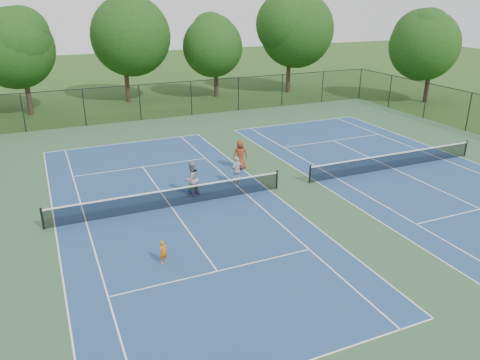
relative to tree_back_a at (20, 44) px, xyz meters
name	(u,v)px	position (x,y,z in m)	size (l,w,h in m)	color
ground	(293,186)	(13.00, -24.00, -6.04)	(140.00, 140.00, 0.00)	#234716
court_pad	(293,186)	(13.00, -24.00, -6.03)	(36.00, 36.00, 0.01)	#2D502D
tennis_court_left	(171,205)	(6.00, -24.00, -5.94)	(12.00, 23.83, 1.07)	navy
tennis_court_right	(393,167)	(20.00, -24.00, -5.94)	(12.00, 23.83, 1.07)	navy
perimeter_fence	(294,159)	(13.00, -24.00, -4.44)	(36.08, 36.08, 3.02)	black
tree_back_a	(20,44)	(0.00, 0.00, 0.00)	(6.80, 6.80, 9.15)	#2D2116
tree_back_b	(123,33)	(9.00, 2.00, 0.56)	(7.60, 7.60, 10.03)	#2D2116
tree_back_c	(215,42)	(18.00, 1.00, -0.56)	(6.00, 6.00, 8.40)	#2D2116
tree_back_d	(290,27)	(26.00, 0.00, 0.79)	(7.80, 7.80, 10.37)	#2D2116
tree_side_e	(434,41)	(36.00, -10.00, -0.23)	(6.60, 6.60, 8.87)	#2D2116
child_player	(163,252)	(4.29, -28.96, -5.55)	(0.36, 0.23, 0.97)	#CC690D
instructor	(192,179)	(7.44, -22.99, -5.10)	(0.91, 0.71, 1.88)	gray
bystander_a	(237,170)	(10.25, -22.46, -5.23)	(0.95, 0.39, 1.62)	silver
bystander_c	(240,155)	(11.41, -20.30, -5.13)	(0.89, 0.58, 1.82)	maroon
ball_crate	(193,192)	(7.51, -22.82, -5.90)	(0.37, 0.27, 0.27)	#161C98
ball_hopper	(192,186)	(7.51, -22.82, -5.58)	(0.34, 0.26, 0.37)	green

